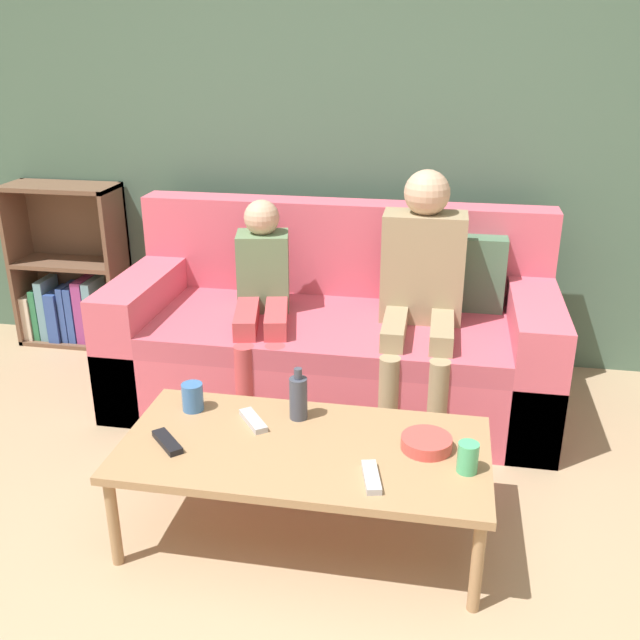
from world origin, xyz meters
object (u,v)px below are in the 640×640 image
object	(u,v)px
person_child	(262,296)
tv_remote_2	(253,421)
tv_remote_0	(167,442)
bottle	(298,397)
cup_near	(468,458)
bookshelf	(71,282)
snack_bowl	(426,443)
couch	(335,340)
cup_far	(193,397)
tv_remote_1	(371,477)
coffee_table	(304,453)
person_adult	(422,280)

from	to	relation	value
person_child	tv_remote_2	size ratio (longest dim) A/B	5.99
tv_remote_0	bottle	xyz separation A→B (m)	(0.41, 0.27, 0.08)
cup_near	tv_remote_0	size ratio (longest dim) A/B	0.67
bookshelf	snack_bowl	size ratio (longest dim) A/B	5.27
bookshelf	couch	bearing A→B (deg)	-15.19
couch	bottle	bearing A→B (deg)	-89.62
person_child	tv_remote_2	distance (m)	0.86
cup_far	bottle	xyz separation A→B (m)	(0.41, 0.01, 0.03)
cup_near	cup_far	xyz separation A→B (m)	(-1.03, 0.23, 0.00)
bookshelf	snack_bowl	xyz separation A→B (m)	(2.12, -1.45, 0.03)
cup_far	snack_bowl	bearing A→B (deg)	-7.59
couch	tv_remote_1	world-z (taller)	couch
cup_far	snack_bowl	distance (m)	0.90
tv_remote_1	tv_remote_2	bearing A→B (deg)	135.88
coffee_table	tv_remote_1	bearing A→B (deg)	-32.78
coffee_table	bookshelf	bearing A→B (deg)	138.34
snack_bowl	bottle	size ratio (longest dim) A/B	0.87
person_adult	tv_remote_0	xyz separation A→B (m)	(-0.82, -1.06, -0.29)
bookshelf	tv_remote_2	bearing A→B (deg)	-43.23
coffee_table	snack_bowl	world-z (taller)	snack_bowl
snack_bowl	person_adult	bearing A→B (deg)	94.75
snack_bowl	cup_far	bearing A→B (deg)	172.41
cup_far	bottle	size ratio (longest dim) A/B	0.53
bottle	bookshelf	bearing A→B (deg)	141.06
tv_remote_2	cup_far	bearing A→B (deg)	130.10
cup_far	cup_near	bearing A→B (deg)	-12.80
couch	tv_remote_0	world-z (taller)	couch
snack_bowl	tv_remote_2	bearing A→B (deg)	174.64
couch	coffee_table	bearing A→B (deg)	-86.57
bookshelf	coffee_table	world-z (taller)	bookshelf
coffee_table	cup_far	xyz separation A→B (m)	(-0.47, 0.17, 0.08)
couch	tv_remote_1	size ratio (longest dim) A/B	11.79
bottle	cup_far	bearing A→B (deg)	-178.44
tv_remote_2	snack_bowl	xyz separation A→B (m)	(0.64, -0.06, 0.01)
person_adult	tv_remote_0	bearing A→B (deg)	-128.15
tv_remote_2	bottle	distance (m)	0.19
bookshelf	cup_near	distance (m)	2.75
bookshelf	tv_remote_1	distance (m)	2.57
cup_far	bottle	bearing A→B (deg)	1.56
tv_remote_1	snack_bowl	size ratio (longest dim) A/B	1.00
bookshelf	tv_remote_0	xyz separation A→B (m)	(1.23, -1.59, 0.02)
coffee_table	person_adult	size ratio (longest dim) A/B	1.12
cup_far	tv_remote_2	world-z (taller)	cup_far
tv_remote_1	bottle	bearing A→B (deg)	118.55
bookshelf	tv_remote_1	world-z (taller)	bookshelf
couch	snack_bowl	world-z (taller)	couch
bookshelf	cup_far	size ratio (longest dim) A/B	8.62
person_child	tv_remote_2	bearing A→B (deg)	-89.90
couch	bookshelf	distance (m)	1.69
couch	bookshelf	xyz separation A→B (m)	(-1.63, 0.44, 0.05)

